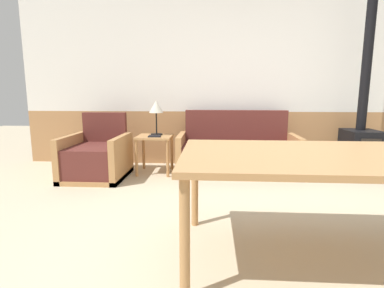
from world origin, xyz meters
TOP-DOWN VIEW (x-y plane):
  - ground_plane at (0.00, 0.00)m, footprint 16.00×16.00m
  - wall_back at (0.00, 2.63)m, footprint 7.20×0.06m
  - couch at (-0.16, 2.07)m, footprint 1.71×0.77m
  - armchair at (-2.11, 1.71)m, footprint 0.80×0.87m
  - side_table at (-1.35, 2.01)m, footprint 0.50×0.50m
  - table_lamp at (-1.34, 2.09)m, footprint 0.21×0.21m
  - book_stack at (-1.33, 1.92)m, footprint 0.18×0.17m
  - dining_table at (0.27, -0.22)m, footprint 1.99×1.10m
  - wood_stove at (1.61, 2.13)m, footprint 0.44×0.54m

SIDE VIEW (x-z plane):
  - ground_plane at x=0.00m, z-range 0.00..0.00m
  - armchair at x=-2.11m, z-range -0.17..0.71m
  - couch at x=-0.16m, z-range -0.18..0.72m
  - side_table at x=-1.35m, z-range 0.18..0.72m
  - book_stack at x=-1.33m, z-range 0.55..0.57m
  - wood_stove at x=1.61m, z-range -0.67..1.90m
  - dining_table at x=0.27m, z-range 0.32..1.08m
  - table_lamp at x=-1.34m, z-range 0.68..1.19m
  - wall_back at x=0.00m, z-range 0.00..2.70m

